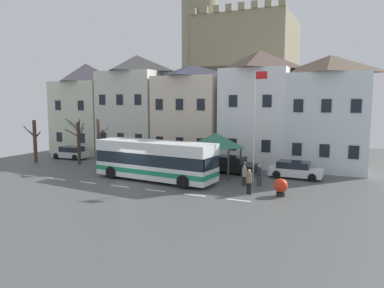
% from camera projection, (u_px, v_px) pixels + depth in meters
% --- Properties ---
extents(ground_plane, '(40.00, 60.00, 0.07)m').
position_uv_depth(ground_plane, '(132.00, 182.00, 27.79)').
color(ground_plane, '#4F5150').
extents(townhouse_00, '(6.76, 6.00, 10.71)m').
position_uv_depth(townhouse_00, '(87.00, 108.00, 43.93)').
color(townhouse_00, beige).
rests_on(townhouse_00, ground_plane).
extents(townhouse_01, '(6.85, 6.77, 11.38)m').
position_uv_depth(townhouse_01, '(137.00, 106.00, 41.36)').
color(townhouse_01, silver).
rests_on(townhouse_01, ground_plane).
extents(townhouse_02, '(6.84, 5.93, 9.96)m').
position_uv_depth(townhouse_02, '(192.00, 113.00, 38.14)').
color(townhouse_02, beige).
rests_on(townhouse_02, ground_plane).
extents(townhouse_03, '(6.28, 6.75, 11.11)m').
position_uv_depth(townhouse_03, '(259.00, 108.00, 35.54)').
color(townhouse_03, white).
rests_on(townhouse_03, ground_plane).
extents(townhouse_04, '(6.74, 5.38, 10.24)m').
position_uv_depth(townhouse_04, '(328.00, 113.00, 32.29)').
color(townhouse_04, silver).
rests_on(townhouse_04, ground_plane).
extents(hilltop_castle, '(32.88, 32.88, 22.00)m').
position_uv_depth(hilltop_castle, '(246.00, 95.00, 58.26)').
color(hilltop_castle, '#647255').
rests_on(hilltop_castle, ground_plane).
extents(transit_bus, '(10.22, 3.58, 3.08)m').
position_uv_depth(transit_bus, '(155.00, 161.00, 28.20)').
color(transit_bus, white).
rests_on(transit_bus, ground_plane).
extents(bus_shelter, '(3.60, 3.60, 3.58)m').
position_uv_depth(bus_shelter, '(216.00, 140.00, 30.04)').
color(bus_shelter, '#473D33').
rests_on(bus_shelter, ground_plane).
extents(parked_car_00, '(4.35, 2.47, 1.38)m').
position_uv_depth(parked_car_00, '(136.00, 157.00, 36.08)').
color(parked_car_00, silver).
rests_on(parked_car_00, ground_plane).
extents(parked_car_01, '(4.19, 1.96, 1.34)m').
position_uv_depth(parked_car_01, '(295.00, 170.00, 29.19)').
color(parked_car_01, white).
rests_on(parked_car_01, ground_plane).
extents(parked_car_02, '(3.93, 1.95, 1.33)m').
position_uv_depth(parked_car_02, '(71.00, 153.00, 38.99)').
color(parked_car_02, silver).
rests_on(parked_car_02, ground_plane).
extents(parked_car_03, '(4.28, 2.27, 1.44)m').
position_uv_depth(parked_car_03, '(232.00, 165.00, 31.26)').
color(parked_car_03, black).
rests_on(parked_car_03, ground_plane).
extents(pedestrian_00, '(0.35, 0.35, 1.70)m').
position_uv_depth(pedestrian_00, '(249.00, 180.00, 23.99)').
color(pedestrian_00, black).
rests_on(pedestrian_00, ground_plane).
extents(pedestrian_01, '(0.30, 0.39, 1.63)m').
position_uv_depth(pedestrian_01, '(245.00, 172.00, 27.37)').
color(pedestrian_01, '#38332D').
rests_on(pedestrian_01, ground_plane).
extents(pedestrian_02, '(0.39, 0.36, 1.56)m').
position_uv_depth(pedestrian_02, '(244.00, 175.00, 26.35)').
color(pedestrian_02, '#38332D').
rests_on(pedestrian_02, ground_plane).
extents(pedestrian_03, '(0.34, 0.33, 1.61)m').
position_uv_depth(pedestrian_03, '(259.00, 174.00, 26.32)').
color(pedestrian_03, '#38332D').
rests_on(pedestrian_03, ground_plane).
extents(public_bench, '(1.77, 0.48, 0.87)m').
position_uv_depth(public_bench, '(243.00, 167.00, 31.58)').
color(public_bench, brown).
rests_on(public_bench, ground_plane).
extents(flagpole, '(0.95, 0.10, 8.45)m').
position_uv_depth(flagpole, '(255.00, 119.00, 27.23)').
color(flagpole, silver).
rests_on(flagpole, ground_plane).
extents(harbour_buoy, '(0.92, 0.92, 1.17)m').
position_uv_depth(harbour_buoy, '(281.00, 186.00, 23.54)').
color(harbour_buoy, black).
rests_on(harbour_buoy, ground_plane).
extents(bare_tree_00, '(2.07, 1.81, 4.48)m').
position_uv_depth(bare_tree_00, '(78.00, 141.00, 35.35)').
color(bare_tree_00, '#382D28').
rests_on(bare_tree_00, ground_plane).
extents(bare_tree_01, '(1.47, 1.48, 4.31)m').
position_uv_depth(bare_tree_01, '(35.00, 141.00, 36.42)').
color(bare_tree_01, '#47382D').
rests_on(bare_tree_01, ground_plane).
extents(bare_tree_02, '(1.13, 1.87, 4.59)m').
position_uv_depth(bare_tree_02, '(99.00, 143.00, 33.26)').
color(bare_tree_02, brown).
rests_on(bare_tree_02, ground_plane).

